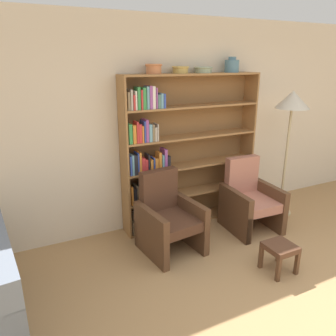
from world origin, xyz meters
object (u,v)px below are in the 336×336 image
object	(u,v)px
bowl_brass	(154,68)
armchair_leather	(168,218)
bowl_copper	(180,69)
floor_lamp	(292,106)
armchair_cushioned	(250,200)
vase_tall	(232,66)
bookshelf	(177,154)
footstool	(280,250)
bowl_olive	(203,69)

from	to	relation	value
bowl_brass	armchair_leather	distance (m)	1.80
bowl_copper	floor_lamp	bearing A→B (deg)	-14.86
bowl_copper	armchair_cushioned	world-z (taller)	bowl_copper
vase_tall	bookshelf	bearing A→B (deg)	179.02
bowl_brass	armchair_cushioned	size ratio (longest dim) A/B	0.22
armchair_cushioned	footstool	xyz separation A→B (m)	(-0.36, -0.95, -0.14)
bowl_copper	vase_tall	world-z (taller)	vase_tall
bowl_olive	armchair_leather	size ratio (longest dim) A/B	0.25
bowl_olive	armchair_leather	bearing A→B (deg)	-144.43
bowl_olive	footstool	distance (m)	2.38
bowl_brass	footstool	bearing A→B (deg)	-62.04
vase_tall	footstool	world-z (taller)	vase_tall
bowl_brass	floor_lamp	bearing A→B (deg)	-12.12
bookshelf	bowl_brass	world-z (taller)	bowl_brass
bowl_olive	footstool	size ratio (longest dim) A/B	0.74
armchair_leather	floor_lamp	xyz separation A→B (m)	(1.97, 0.15, 1.21)
armchair_leather	bookshelf	bearing A→B (deg)	-132.91
bookshelf	floor_lamp	xyz separation A→B (m)	(1.56, -0.42, 0.60)
bowl_brass	floor_lamp	distance (m)	2.00
bowl_brass	armchair_cushioned	bearing A→B (deg)	-25.50
armchair_cushioned	bookshelf	bearing A→B (deg)	-31.71
bowl_copper	armchair_leather	bearing A→B (deg)	-128.51
bowl_brass	armchair_leather	bearing A→B (deg)	-98.01
vase_tall	floor_lamp	bearing A→B (deg)	-28.37
armchair_leather	armchair_cushioned	bearing A→B (deg)	173.35
floor_lamp	footstool	distance (m)	2.06
bowl_copper	bowl_olive	size ratio (longest dim) A/B	0.90
bowl_copper	bowl_olive	world-z (taller)	bowl_copper
bowl_brass	bowl_copper	world-z (taller)	bowl_brass
armchair_leather	footstool	bearing A→B (deg)	125.97
armchair_leather	footstool	size ratio (longest dim) A/B	2.94
bowl_olive	vase_tall	bearing A→B (deg)	0.00
bowl_copper	bowl_olive	bearing A→B (deg)	-0.00
bowl_brass	bowl_olive	world-z (taller)	bowl_brass
vase_tall	bowl_olive	bearing A→B (deg)	180.00
bowl_brass	footstool	world-z (taller)	bowl_brass
bowl_olive	vase_tall	xyz separation A→B (m)	(0.45, 0.00, 0.04)
bowl_olive	vase_tall	world-z (taller)	vase_tall
bowl_brass	bowl_olive	bearing A→B (deg)	0.00
bowl_brass	footstool	xyz separation A→B (m)	(0.80, -1.50, -1.86)
bookshelf	vase_tall	world-z (taller)	vase_tall
bookshelf	bowl_brass	distance (m)	1.16
footstool	armchair_cushioned	bearing A→B (deg)	69.29
bowl_brass	floor_lamp	world-z (taller)	bowl_brass
vase_tall	footstool	xyz separation A→B (m)	(-0.34, -1.50, -1.88)
bookshelf	bowl_copper	world-z (taller)	bowl_copper
bowl_olive	floor_lamp	size ratio (longest dim) A/B	0.13
armchair_leather	bowl_brass	bearing A→B (deg)	-104.68
floor_lamp	footstool	size ratio (longest dim) A/B	5.59
bowl_brass	bowl_olive	xyz separation A→B (m)	(0.69, 0.00, -0.02)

